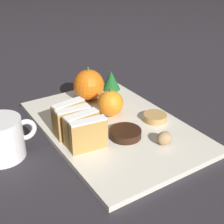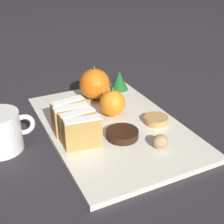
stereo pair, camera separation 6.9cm
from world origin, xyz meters
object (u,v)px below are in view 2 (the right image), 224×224
at_px(walnut, 160,141).
at_px(chocolate_cookie, 122,134).
at_px(orange_far, 95,84).
at_px(orange_near, 112,103).
at_px(coffee_mug, 0,132).

relative_size(walnut, chocolate_cookie, 0.49).
bearing_deg(chocolate_cookie, walnut, -52.07).
distance_m(orange_far, chocolate_cookie, 0.21).
relative_size(orange_near, coffee_mug, 0.60).
height_order(orange_far, chocolate_cookie, orange_far).
bearing_deg(orange_near, walnut, -80.87).
xyz_separation_m(walnut, chocolate_cookie, (-0.05, 0.07, -0.01)).
bearing_deg(orange_far, chocolate_cookie, -96.90).
relative_size(chocolate_cookie, coffee_mug, 0.59).
bearing_deg(orange_far, walnut, -84.40).
distance_m(chocolate_cookie, coffee_mug, 0.25).
height_order(orange_far, walnut, orange_far).
xyz_separation_m(orange_far, coffee_mug, (-0.26, -0.12, -0.01)).
bearing_deg(orange_far, coffee_mug, -155.25).
height_order(orange_near, orange_far, orange_far).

